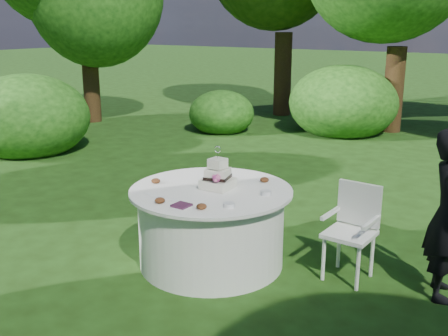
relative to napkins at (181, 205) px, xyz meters
The scene contains 8 objects.
ground 0.95m from the napkins, 98.04° to the left, with size 80.00×80.00×0.00m, color #1B340E.
napkins is the anchor object (origin of this frame).
feather_plume 0.30m from the napkins, 164.87° to the left, with size 0.48×0.07×0.01m, color white.
table 0.67m from the napkins, 98.04° to the left, with size 1.56×1.56×0.77m.
cake 0.60m from the napkins, 92.91° to the left, with size 0.29×0.29×0.41m.
chair 1.60m from the napkins, 42.71° to the left, with size 0.44×0.42×0.88m.
votives 0.66m from the napkins, 77.44° to the left, with size 0.91×0.92×0.04m.
petal_cups 0.37m from the napkins, 106.76° to the left, with size 0.96×1.15×0.05m.
Camera 1 is at (2.79, -3.86, 2.30)m, focal length 42.00 mm.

